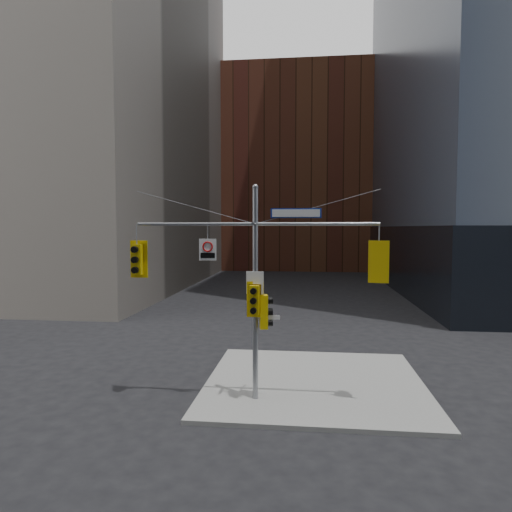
% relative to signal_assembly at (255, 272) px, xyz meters
% --- Properties ---
extents(ground, '(160.00, 160.00, 0.00)m').
position_rel_signal_assembly_xyz_m(ground, '(0.00, -1.99, -4.42)').
color(ground, black).
rests_on(ground, ground).
extents(sidewalk_corner, '(8.00, 8.00, 0.15)m').
position_rel_signal_assembly_xyz_m(sidewalk_corner, '(2.00, 2.01, -4.34)').
color(sidewalk_corner, gray).
rests_on(sidewalk_corner, ground).
extents(brick_midrise, '(26.00, 20.00, 28.00)m').
position_rel_signal_assembly_xyz_m(brick_midrise, '(0.00, 56.01, 9.58)').
color(brick_midrise, brown).
rests_on(brick_midrise, ground).
extents(signal_assembly, '(8.00, 0.80, 7.30)m').
position_rel_signal_assembly_xyz_m(signal_assembly, '(0.00, 0.00, 0.00)').
color(signal_assembly, gray).
rests_on(signal_assembly, ground).
extents(traffic_light_west_arm, '(0.61, 0.48, 1.29)m').
position_rel_signal_assembly_xyz_m(traffic_light_west_arm, '(-4.05, 0.01, 0.38)').
color(traffic_light_west_arm, gold).
rests_on(traffic_light_west_arm, ground).
extents(traffic_light_east_arm, '(0.64, 0.56, 1.35)m').
position_rel_signal_assembly_xyz_m(traffic_light_east_arm, '(3.98, 0.00, 0.38)').
color(traffic_light_east_arm, gold).
rests_on(traffic_light_east_arm, ground).
extents(traffic_light_pole_side, '(0.48, 0.41, 1.12)m').
position_rel_signal_assembly_xyz_m(traffic_light_pole_side, '(0.33, 0.02, -1.32)').
color(traffic_light_pole_side, gold).
rests_on(traffic_light_pole_side, ground).
extents(traffic_light_pole_front, '(0.57, 0.46, 1.18)m').
position_rel_signal_assembly_xyz_m(traffic_light_pole_front, '(0.00, -0.27, -0.89)').
color(traffic_light_pole_front, gold).
rests_on(traffic_light_pole_front, ground).
extents(street_sign_blade, '(1.65, 0.06, 0.32)m').
position_rel_signal_assembly_xyz_m(street_sign_blade, '(1.33, 0.00, 1.93)').
color(street_sign_blade, navy).
rests_on(street_sign_blade, ground).
extents(regulatory_sign_arm, '(0.58, 0.07, 0.72)m').
position_rel_signal_assembly_xyz_m(regulatory_sign_arm, '(-1.59, -0.02, 0.76)').
color(regulatory_sign_arm, silver).
rests_on(regulatory_sign_arm, ground).
extents(regulatory_sign_pole, '(0.58, 0.08, 0.76)m').
position_rel_signal_assembly_xyz_m(regulatory_sign_pole, '(0.00, -0.11, -0.36)').
color(regulatory_sign_pole, silver).
rests_on(regulatory_sign_pole, ground).
extents(street_blade_ew, '(0.73, 0.12, 0.15)m').
position_rel_signal_assembly_xyz_m(street_blade_ew, '(0.45, 0.01, -1.51)').
color(street_blade_ew, silver).
rests_on(street_blade_ew, ground).
extents(street_blade_ns, '(0.14, 0.81, 0.16)m').
position_rel_signal_assembly_xyz_m(street_blade_ns, '(0.00, 0.46, -1.61)').
color(street_blade_ns, '#145926').
rests_on(street_blade_ns, ground).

